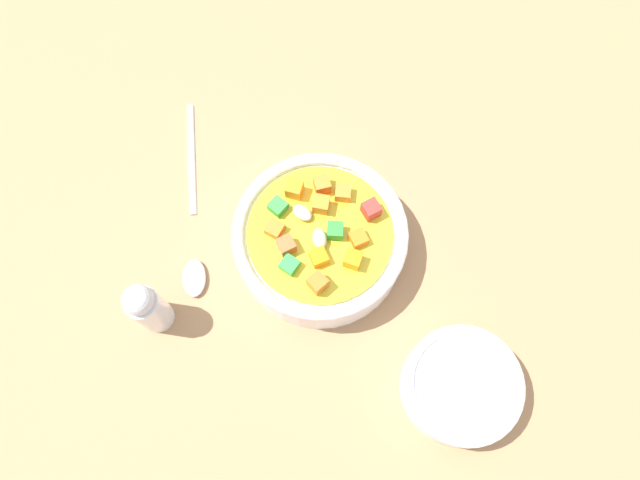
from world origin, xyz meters
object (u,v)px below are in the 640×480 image
soup_bowl_main (320,239)px  pepper_shaker (147,307)px  spoon (193,223)px  side_bowl_small (461,386)px

soup_bowl_main → pepper_shaker: (7.37, -14.62, 1.36)cm
spoon → side_bowl_small: side_bowl_small is taller
pepper_shaker → soup_bowl_main: bearing=116.7°
soup_bowl_main → side_bowl_small: 17.89cm
pepper_shaker → spoon: bearing=166.8°
spoon → pepper_shaker: pepper_shaker is taller
soup_bowl_main → spoon: soup_bowl_main is taller
spoon → pepper_shaker: 10.16cm
soup_bowl_main → side_bowl_small: (12.64, 12.64, -0.67)cm
spoon → soup_bowl_main: bearing=73.4°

